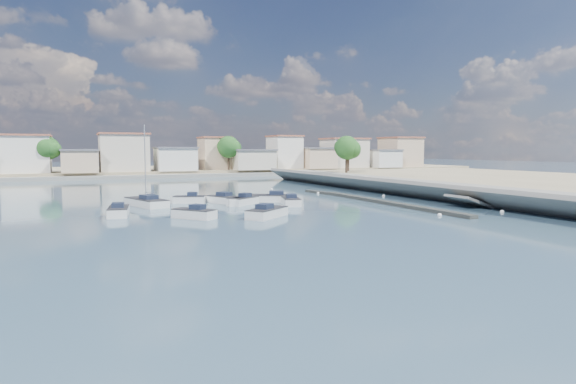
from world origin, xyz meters
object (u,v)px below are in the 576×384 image
at_px(motorboat_b, 290,201).
at_px(motorboat_e, 119,211).
at_px(motorboat_f, 188,200).
at_px(motorboat_g, 229,200).
at_px(motorboat_d, 242,202).
at_px(sailboat, 145,202).
at_px(motorboat_a, 192,214).
at_px(motorboat_c, 269,198).
at_px(motorboat_h, 269,213).

distance_m(motorboat_b, motorboat_e, 18.22).
bearing_deg(motorboat_f, motorboat_g, -29.53).
distance_m(motorboat_b, motorboat_d, 5.39).
distance_m(motorboat_d, sailboat, 10.50).
xyz_separation_m(motorboat_d, motorboat_g, (-0.90, 1.87, 0.00)).
bearing_deg(motorboat_e, motorboat_g, 23.86).
relative_size(motorboat_a, motorboat_c, 0.68).
bearing_deg(motorboat_h, sailboat, 124.06).
bearing_deg(motorboat_a, sailboat, 102.66).
bearing_deg(motorboat_h, motorboat_g, 90.40).
relative_size(motorboat_b, motorboat_g, 0.88).
relative_size(motorboat_a, motorboat_e, 0.83).
bearing_deg(motorboat_f, motorboat_a, -100.35).
distance_m(motorboat_h, sailboat, 16.29).
bearing_deg(motorboat_d, motorboat_b, -22.78).
relative_size(motorboat_c, motorboat_d, 1.42).
relative_size(motorboat_a, motorboat_h, 0.85).
xyz_separation_m(motorboat_c, motorboat_d, (-4.05, -1.95, -0.00)).
relative_size(motorboat_a, motorboat_f, 1.04).
bearing_deg(motorboat_d, motorboat_a, -132.24).
distance_m(motorboat_f, motorboat_h, 14.99).
distance_m(motorboat_e, sailboat, 7.67).
height_order(motorboat_e, motorboat_h, same).
bearing_deg(motorboat_a, motorboat_f, 79.65).
height_order(motorboat_b, motorboat_h, same).
relative_size(motorboat_e, motorboat_f, 1.25).
distance_m(motorboat_g, sailboat, 9.16).
relative_size(motorboat_c, motorboat_h, 1.24).
height_order(motorboat_b, motorboat_d, same).
bearing_deg(motorboat_c, motorboat_a, -138.60).
distance_m(motorboat_a, motorboat_d, 10.95).
bearing_deg(sailboat, motorboat_g, -9.48).
bearing_deg(motorboat_e, motorboat_c, 17.75).
bearing_deg(motorboat_c, sailboat, 174.19).
distance_m(motorboat_c, motorboat_h, 13.01).
bearing_deg(motorboat_d, motorboat_g, 115.68).
distance_m(motorboat_d, motorboat_e, 13.66).
distance_m(motorboat_f, sailboat, 4.91).
relative_size(motorboat_c, sailboat, 0.67).
relative_size(motorboat_e, motorboat_g, 0.89).
relative_size(motorboat_e, motorboat_h, 1.02).
distance_m(motorboat_a, motorboat_c, 15.21).
bearing_deg(motorboat_b, motorboat_a, -153.97).
distance_m(motorboat_b, motorboat_h, 9.89).
xyz_separation_m(motorboat_b, motorboat_d, (-4.97, 2.09, -0.00)).
height_order(motorboat_h, sailboat, sailboat).
bearing_deg(motorboat_g, motorboat_h, -89.60).
height_order(motorboat_b, motorboat_c, same).
xyz_separation_m(motorboat_b, motorboat_e, (-18.16, -1.48, 0.00)).
relative_size(motorboat_f, sailboat, 0.44).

